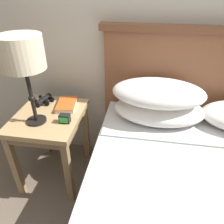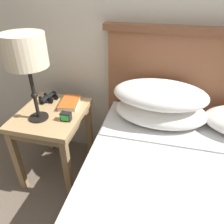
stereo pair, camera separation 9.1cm
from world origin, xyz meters
The scene contains 6 objects.
nightstand centered at (-0.55, 0.68, 0.49)m, with size 0.46×0.54×0.58m.
bed centered at (0.48, 0.21, 0.33)m, with size 1.43×1.82×1.15m.
table_lamp centered at (-0.59, 0.59, 1.03)m, with size 0.25×0.25×0.57m.
book_on_nightstand centered at (-0.46, 0.81, 0.60)m, with size 0.17×0.23×0.03m.
binoculars_pair centered at (-0.65, 0.84, 0.60)m, with size 0.15×0.16×0.05m.
alarm_clock centered at (-0.40, 0.61, 0.61)m, with size 0.07×0.05×0.06m.
Camera 1 is at (0.11, -0.52, 1.42)m, focal length 35.00 mm.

